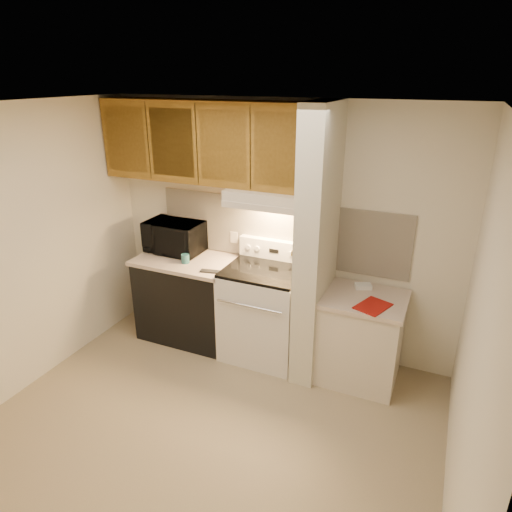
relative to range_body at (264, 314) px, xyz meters
The scene contains 50 objects.
floor 1.24m from the range_body, 90.00° to the right, with size 3.60×3.60×0.00m, color tan.
ceiling 2.34m from the range_body, 90.00° to the right, with size 3.60×3.60×0.00m, color white.
wall_back 0.86m from the range_body, 90.00° to the left, with size 3.60×0.02×2.50m, color beige.
wall_left 2.28m from the range_body, 147.31° to the right, with size 0.02×3.00×2.50m, color beige.
wall_right 2.28m from the range_body, 32.69° to the right, with size 0.02×3.00×2.50m, color beige.
backsplash 0.84m from the range_body, 90.00° to the left, with size 2.60×0.02×0.63m, color white.
range_body is the anchor object (origin of this frame).
oven_window 0.32m from the range_body, 90.00° to the right, with size 0.50×0.01×0.30m, color black.
oven_handle 0.44m from the range_body, 90.00° to the right, with size 0.02×0.02×0.65m, color silver.
cooktop 0.48m from the range_body, ahead, with size 0.74×0.64×0.03m, color black.
range_backguard 0.66m from the range_body, 90.00° to the left, with size 0.76×0.08×0.20m, color silver.
range_display 0.64m from the range_body, 90.00° to the left, with size 0.10×0.01×0.04m, color black.
range_knob_left_outer 0.70m from the range_body, 139.40° to the left, with size 0.05×0.05×0.02m, color silver.
range_knob_left_inner 0.66m from the range_body, 126.87° to the left, with size 0.05×0.05×0.02m, color silver.
range_knob_right_inner 0.66m from the range_body, 53.13° to the left, with size 0.05×0.05×0.02m, color silver.
range_knob_right_outer 0.70m from the range_body, 40.60° to the left, with size 0.05×0.05×0.02m, color silver.
dishwasher_front 0.88m from the range_body, behind, with size 1.00×0.63×0.87m, color black.
left_countertop 0.98m from the range_body, behind, with size 1.04×0.67×0.04m, color beige.
spoon_rest 0.69m from the range_body, 158.40° to the right, with size 0.21×0.07×0.01m, color black.
teal_jar 0.97m from the range_body, behind, with size 0.08×0.08×0.09m, color #256166.
outlet 0.86m from the range_body, 146.31° to the left, with size 0.08×0.01×0.12m, color beige.
microwave 1.27m from the range_body, behind, with size 0.60×0.41×0.33m, color black.
partition_pillar 0.94m from the range_body, ahead, with size 0.22×0.70×2.50m, color beige.
pillar_trim 0.93m from the range_body, ahead, with size 0.01×0.70×0.04m, color olive.
knife_strip 0.95m from the range_body, ahead, with size 0.02×0.42×0.04m, color black.
knife_blade_a 0.87m from the range_body, 29.10° to the right, with size 0.01×0.04×0.16m, color silver.
knife_handle_a 1.01m from the range_body, 29.02° to the right, with size 0.02×0.02×0.10m, color black.
knife_blade_b 0.85m from the range_body, 20.63° to the right, with size 0.01×0.04×0.18m, color silver.
knife_handle_b 1.00m from the range_body, 21.37° to the right, with size 0.02×0.02×0.10m, color black.
knife_blade_c 0.83m from the range_body, ahead, with size 0.01×0.04×0.20m, color silver.
knife_handle_c 0.99m from the range_body, ahead, with size 0.02×0.02×0.10m, color black.
knife_blade_d 0.85m from the range_body, ahead, with size 0.01×0.04×0.16m, color silver.
knife_handle_d 0.98m from the range_body, ahead, with size 0.02×0.02×0.10m, color black.
knife_blade_e 0.85m from the range_body, 16.14° to the left, with size 0.01×0.04×0.18m, color silver.
knife_handle_e 0.99m from the range_body, 13.60° to the left, with size 0.02×0.02×0.10m, color black.
oven_mitt 0.84m from the range_body, 23.58° to the left, with size 0.03×0.09×0.22m, color gray.
right_cab_base 0.97m from the range_body, ahead, with size 0.70×0.60×0.81m, color beige.
right_countertop 1.04m from the range_body, ahead, with size 0.74×0.64×0.04m, color beige.
red_folder 1.15m from the range_body, ahead, with size 0.22×0.30×0.01m, color maroon.
white_box 1.02m from the range_body, 10.77° to the left, with size 0.15×0.10×0.04m, color white.
range_hood 1.17m from the range_body, 90.00° to the left, with size 0.78×0.44×0.15m, color beige.
hood_lip 1.12m from the range_body, 90.00° to the right, with size 0.78×0.04×0.06m, color beige.
upper_cabinets 1.77m from the range_body, 166.16° to the left, with size 2.18×0.33×0.77m, color olive.
cab_door_a 2.22m from the range_body, behind, with size 0.46×0.01×0.63m, color olive.
cab_gap_a 2.04m from the range_body, behind, with size 0.01×0.01×0.73m, color black.
cab_door_b 1.89m from the range_body, behind, with size 0.46×0.01×0.63m, color olive.
cab_gap_b 1.77m from the range_body, behind, with size 0.01×0.01×0.73m, color black.
cab_door_c 1.68m from the range_body, behind, with size 0.46×0.01×0.63m, color olive.
cab_gap_c 1.63m from the range_body, behind, with size 0.01×0.01×0.73m, color black.
cab_door_d 1.63m from the range_body, ahead, with size 0.46×0.01×0.63m, color olive.
Camera 1 is at (1.54, -2.55, 2.70)m, focal length 32.00 mm.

